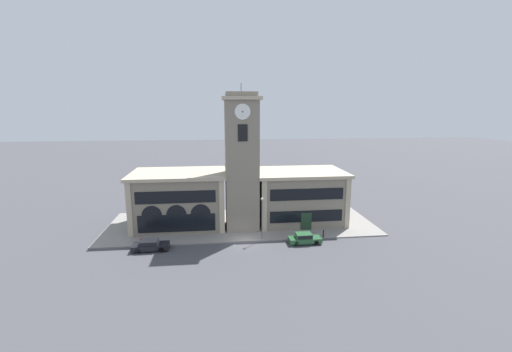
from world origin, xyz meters
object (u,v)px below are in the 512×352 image
object	(u,v)px
street_lamp	(262,212)
bollard	(323,233)
fire_hydrant	(141,242)
parked_car_mid	(304,238)
parked_car_near	(150,245)

from	to	relation	value
street_lamp	bollard	bearing A→B (deg)	-2.23
bollard	fire_hydrant	size ratio (longest dim) A/B	1.22
parked_car_mid	bollard	bearing A→B (deg)	24.39
bollard	fire_hydrant	distance (m)	23.57
bollard	parked_car_near	bearing A→B (deg)	-176.40
parked_car_near	street_lamp	bearing A→B (deg)	6.02
parked_car_near	parked_car_mid	world-z (taller)	parked_car_mid
parked_car_mid	bollard	xyz separation A→B (m)	(2.94, 1.39, -0.03)
street_lamp	parked_car_near	bearing A→B (deg)	-172.99
parked_car_near	bollard	world-z (taller)	parked_car_near
street_lamp	parked_car_mid	bearing A→B (deg)	-18.05
bollard	street_lamp	bearing A→B (deg)	177.77
street_lamp	fire_hydrant	world-z (taller)	street_lamp
parked_car_mid	fire_hydrant	xyz separation A→B (m)	(-20.63, 1.44, -0.13)
parked_car_near	parked_car_mid	size ratio (longest dim) A/B	1.06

